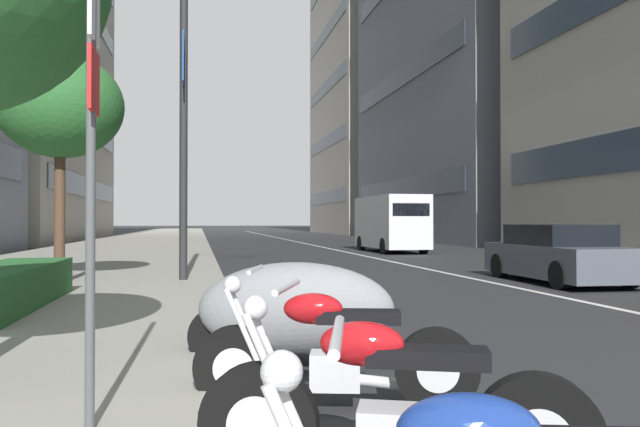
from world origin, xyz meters
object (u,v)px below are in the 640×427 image
Objects in this scene: car_mid_block_traffic at (558,255)px; street_tree_far_plaza at (60,107)px; parking_sign_by_curb at (92,142)px; street_lamp_with_banners at (200,70)px; motorcycle_far_end_row at (294,310)px; delivery_van_ahead at (391,222)px; motorcycle_nearest_camera at (332,356)px; motorcycle_under_tarp at (389,413)px.

street_tree_far_plaza reaches higher than car_mid_block_traffic.
street_lamp_with_banners is at bearing -3.89° from parking_sign_by_curb.
motorcycle_far_end_row is 0.73× the size of parking_sign_by_curb.
car_mid_block_traffic is at bearing 177.07° from delivery_van_ahead.
street_lamp_with_banners reaches higher than car_mid_block_traffic.
street_lamp_with_banners is (7.95, 0.92, 4.30)m from motorcycle_far_end_row.
motorcycle_nearest_camera is 10.42m from street_lamp_with_banners.
car_mid_block_traffic is at bearing -116.69° from motorcycle_nearest_camera.
delivery_van_ahead reaches higher than motorcycle_far_end_row.
street_tree_far_plaza is (0.55, 11.27, 3.23)m from car_mid_block_traffic.
motorcycle_nearest_camera is at bearing -71.01° from parking_sign_by_curb.
motorcycle_nearest_camera is at bearing 160.23° from delivery_van_ahead.
street_lamp_with_banners is 3.07m from street_tree_far_plaza.
motorcycle_under_tarp is 11.74m from street_lamp_with_banners.
motorcycle_under_tarp reaches higher than motorcycle_nearest_camera.
parking_sign_by_curb is at bearing 65.87° from motorcycle_far_end_row.
car_mid_block_traffic is (7.10, -7.47, 0.09)m from motorcycle_far_end_row.
parking_sign_by_curb is 0.37× the size of street_lamp_with_banners.
street_lamp_with_banners is (10.82, 0.99, 4.44)m from motorcycle_under_tarp.
street_lamp_with_banners is (9.37, 1.00, 4.45)m from motorcycle_nearest_camera.
car_mid_block_traffic is at bearing -44.92° from parking_sign_by_curb.
car_mid_block_traffic is 11.74m from street_tree_far_plaza.
street_lamp_with_banners is at bearing -64.83° from motorcycle_under_tarp.
car_mid_block_traffic is at bearing -106.63° from motorcycle_under_tarp.
delivery_van_ahead reaches higher than motorcycle_nearest_camera.
motorcycle_under_tarp is at bearing -159.74° from street_tree_far_plaza.
parking_sign_by_curb is at bearing 33.25° from motorcycle_nearest_camera.
motorcycle_far_end_row is 23.12m from delivery_van_ahead.
motorcycle_under_tarp is 0.37× the size of delivery_van_ahead.
motorcycle_far_end_row is 10.30m from car_mid_block_traffic.
motorcycle_nearest_camera is 0.45× the size of street_tree_far_plaza.
street_tree_far_plaza reaches higher than motorcycle_nearest_camera.
parking_sign_by_curb is (-1.99, 1.59, 1.39)m from motorcycle_far_end_row.
motorcycle_far_end_row is 0.27× the size of street_lamp_with_banners.
street_tree_far_plaza is at bearing 89.18° from car_mid_block_traffic.
delivery_van_ahead is at bearing -33.04° from street_lamp_with_banners.
motorcycle_under_tarp is at bearing 161.27° from delivery_van_ahead.
street_tree_far_plaza is (7.65, 3.81, 3.31)m from motorcycle_far_end_row.
street_tree_far_plaza is (9.06, 3.89, 3.46)m from motorcycle_nearest_camera.
street_tree_far_plaza is at bearing -48.95° from motorcycle_far_end_row.
car_mid_block_traffic reaches higher than motorcycle_under_tarp.
motorcycle_under_tarp is 0.98× the size of motorcycle_far_end_row.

